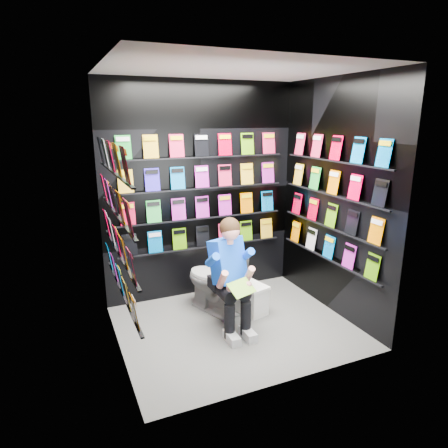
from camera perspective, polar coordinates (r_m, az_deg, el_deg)
name	(u,v)px	position (r m, az deg, el deg)	size (l,w,h in m)	color
floor	(235,327)	(4.42, 1.62, -14.49)	(2.40, 2.40, 0.00)	slate
ceiling	(237,69)	(3.87, 1.93, 21.30)	(2.40, 2.40, 0.00)	white
wall_back	(201,192)	(4.85, -3.27, 4.60)	(2.40, 0.04, 2.60)	black
wall_front	(292,236)	(3.10, 9.63, -1.65)	(2.40, 0.04, 2.60)	black
wall_left	(112,221)	(3.62, -15.73, 0.40)	(0.04, 2.00, 2.60)	black
wall_right	(335,199)	(4.57, 15.53, 3.43)	(0.04, 2.00, 2.60)	black
comics_back	(202,192)	(4.82, -3.15, 4.59)	(2.10, 0.06, 1.37)	#E10033
comics_left	(115,220)	(3.62, -15.27, 0.53)	(0.06, 1.70, 1.37)	#E10033
comics_right	(332,199)	(4.55, 15.24, 3.46)	(0.06, 1.70, 1.37)	#E10033
toilet	(214,281)	(4.61, -1.51, -8.09)	(0.42, 0.75, 0.73)	white
longbox	(249,299)	(4.68, 3.61, -10.60)	(0.23, 0.42, 0.31)	white
longbox_lid	(249,285)	(4.60, 3.65, -8.66)	(0.25, 0.44, 0.03)	white
reader	(227,261)	(4.15, 0.42, -5.30)	(0.47, 0.69, 1.27)	blue
held_comic	(241,288)	(3.91, 2.52, -9.09)	(0.27, 0.01, 0.19)	green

